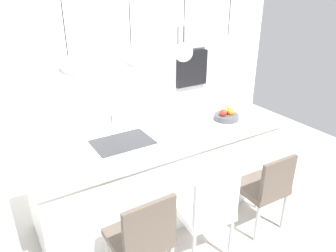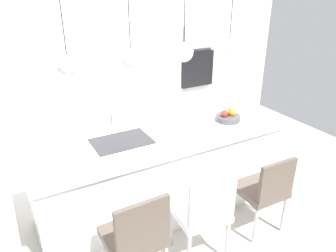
{
  "view_description": "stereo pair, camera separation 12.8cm",
  "coord_description": "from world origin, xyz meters",
  "px_view_note": "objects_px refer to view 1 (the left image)",
  "views": [
    {
      "loc": [
        -1.48,
        -2.56,
        2.31
      ],
      "look_at": [
        0.1,
        0.0,
        0.96
      ],
      "focal_mm": 34.6,
      "sensor_mm": 36.0,
      "label": 1
    },
    {
      "loc": [
        -1.37,
        -2.63,
        2.31
      ],
      "look_at": [
        0.1,
        0.0,
        0.96
      ],
      "focal_mm": 34.6,
      "sensor_mm": 36.0,
      "label": 2
    }
  ],
  "objects_px": {
    "oven": "(192,69)",
    "chair_far": "(265,187)",
    "fruit_bowl": "(227,115)",
    "microwave": "(193,37)",
    "chair_near": "(142,237)",
    "chair_middle": "(207,210)"
  },
  "relations": [
    {
      "from": "chair_far",
      "to": "chair_near",
      "type": "bearing_deg",
      "value": -179.76
    },
    {
      "from": "fruit_bowl",
      "to": "microwave",
      "type": "distance_m",
      "value": 1.9
    },
    {
      "from": "chair_middle",
      "to": "fruit_bowl",
      "type": "bearing_deg",
      "value": 42.09
    },
    {
      "from": "oven",
      "to": "chair_far",
      "type": "relative_size",
      "value": 0.66
    },
    {
      "from": "oven",
      "to": "chair_far",
      "type": "bearing_deg",
      "value": -108.7
    },
    {
      "from": "microwave",
      "to": "chair_middle",
      "type": "distance_m",
      "value": 3.03
    },
    {
      "from": "fruit_bowl",
      "to": "microwave",
      "type": "bearing_deg",
      "value": 66.94
    },
    {
      "from": "chair_middle",
      "to": "chair_far",
      "type": "distance_m",
      "value": 0.72
    },
    {
      "from": "oven",
      "to": "chair_far",
      "type": "height_order",
      "value": "oven"
    },
    {
      "from": "microwave",
      "to": "oven",
      "type": "bearing_deg",
      "value": 0.0
    },
    {
      "from": "fruit_bowl",
      "to": "oven",
      "type": "relative_size",
      "value": 0.49
    },
    {
      "from": "chair_near",
      "to": "fruit_bowl",
      "type": "bearing_deg",
      "value": 27.1
    },
    {
      "from": "chair_far",
      "to": "fruit_bowl",
      "type": "bearing_deg",
      "value": 81.99
    },
    {
      "from": "oven",
      "to": "chair_near",
      "type": "distance_m",
      "value": 3.28
    },
    {
      "from": "fruit_bowl",
      "to": "microwave",
      "type": "xyz_separation_m",
      "value": [
        0.71,
        1.67,
        0.57
      ]
    },
    {
      "from": "chair_near",
      "to": "chair_middle",
      "type": "xyz_separation_m",
      "value": [
        0.63,
        0.0,
        -0.01
      ]
    },
    {
      "from": "fruit_bowl",
      "to": "chair_middle",
      "type": "height_order",
      "value": "fruit_bowl"
    },
    {
      "from": "chair_far",
      "to": "oven",
      "type": "bearing_deg",
      "value": 71.3
    },
    {
      "from": "chair_near",
      "to": "chair_far",
      "type": "xyz_separation_m",
      "value": [
        1.35,
        0.01,
        -0.03
      ]
    },
    {
      "from": "microwave",
      "to": "oven",
      "type": "xyz_separation_m",
      "value": [
        0.0,
        0.0,
        -0.5
      ]
    },
    {
      "from": "microwave",
      "to": "chair_far",
      "type": "xyz_separation_m",
      "value": [
        -0.81,
        -2.41,
        -1.05
      ]
    },
    {
      "from": "chair_near",
      "to": "chair_middle",
      "type": "distance_m",
      "value": 0.63
    }
  ]
}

